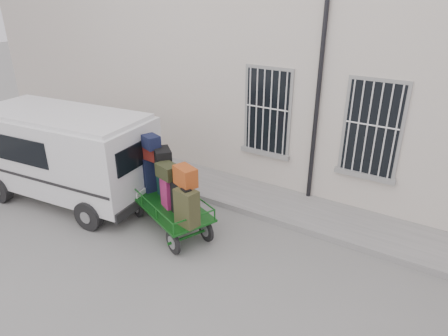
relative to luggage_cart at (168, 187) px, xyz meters
name	(u,v)px	position (x,y,z in m)	size (l,w,h in m)	color
ground	(219,242)	(1.33, 0.10, -1.07)	(80.00, 80.00, 0.00)	slate
building	(319,70)	(1.33, 5.60, 1.93)	(24.00, 5.15, 6.00)	beige
sidewalk	(264,200)	(1.33, 2.30, -0.99)	(24.00, 1.70, 0.15)	slate
luggage_cart	(168,187)	(0.00, 0.00, 0.00)	(2.85, 1.93, 2.15)	black
van	(65,150)	(-3.20, -0.28, 0.32)	(4.99, 2.62, 2.41)	white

